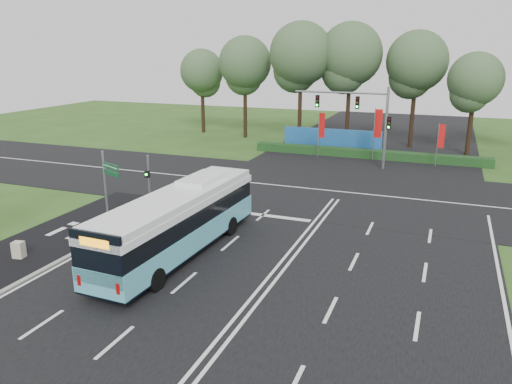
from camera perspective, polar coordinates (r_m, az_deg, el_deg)
ground at (r=25.70m, az=3.82°, el=-6.95°), size 120.00×120.00×0.00m
road_main at (r=25.69m, az=3.82°, el=-6.90°), size 20.00×120.00×0.04m
road_cross at (r=36.70m, az=9.48°, el=0.03°), size 120.00×14.00×0.05m
bike_path at (r=29.38m, az=-22.16°, el=-5.08°), size 5.00×18.00×0.06m
kerb_strip at (r=27.84m, az=-18.53°, el=-5.80°), size 0.25×18.00×0.12m
city_bus at (r=25.14m, az=-8.81°, el=-3.35°), size 2.96×12.22×3.49m
pedestrian_signal at (r=31.88m, az=-12.16°, el=1.16°), size 0.34×0.43×3.70m
street_sign at (r=29.79m, az=-16.58°, el=1.27°), size 1.59×0.79×4.44m
utility_cabinet at (r=27.45m, az=-25.49°, el=-6.03°), size 0.61×0.54×0.88m
banner_flag_left at (r=47.48m, az=7.44°, el=7.26°), size 0.63×0.21×4.37m
banner_flag_mid at (r=47.18m, az=13.67°, el=7.25°), size 0.71×0.18×4.86m
banner_flag_right at (r=46.28m, az=20.34°, el=5.76°), size 0.57×0.08×3.85m
traffic_light_gantry at (r=43.96m, az=12.37°, el=8.70°), size 8.41×0.28×7.00m
hedge at (r=48.59m, az=12.59°, el=4.26°), size 22.00×1.20×0.80m
blue_hoarding at (r=51.59m, az=8.67°, el=5.93°), size 10.00×0.30×2.20m
eucalyptus_row at (r=54.34m, az=11.34°, el=14.42°), size 42.39×8.81×12.86m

